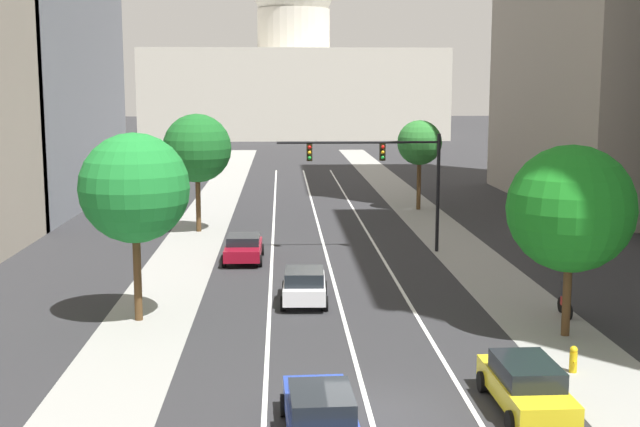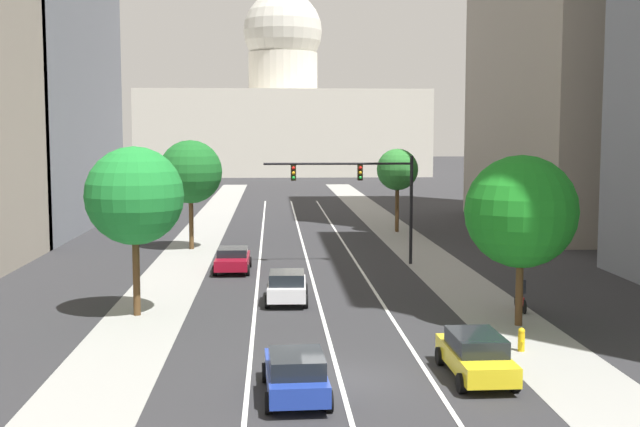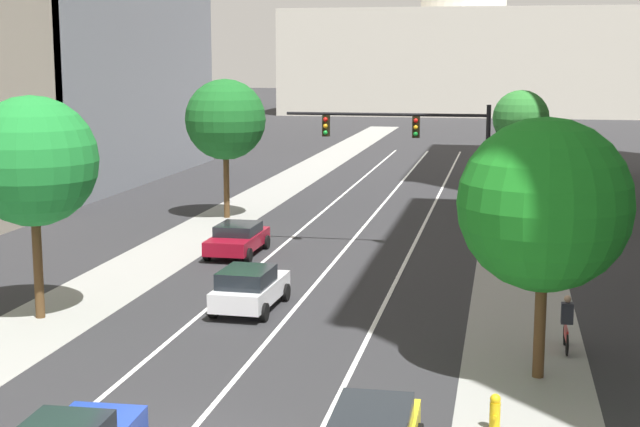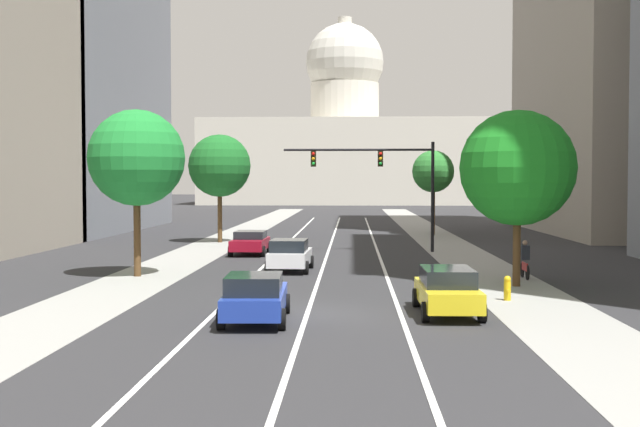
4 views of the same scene
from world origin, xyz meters
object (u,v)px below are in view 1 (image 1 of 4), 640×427
at_px(car_crimson, 244,247).
at_px(street_tree_mid_left, 197,148).
at_px(street_tree_far_right, 571,209).
at_px(car_blue, 320,411).
at_px(cyclist, 566,296).
at_px(fire_hydrant, 573,359).
at_px(capitol_building, 294,78).
at_px(traffic_signal_mast, 387,166).
at_px(street_tree_near_left, 134,188).
at_px(street_tree_near_right, 420,143).
at_px(car_yellow, 526,384).
at_px(car_white, 304,285).

height_order(car_crimson, street_tree_mid_left, street_tree_mid_left).
height_order(car_crimson, street_tree_far_right, street_tree_far_right).
xyz_separation_m(car_blue, cyclist, (10.67, 11.53, 0.07)).
bearing_deg(fire_hydrant, capitol_building, 93.12).
bearing_deg(street_tree_far_right, cyclist, 71.07).
height_order(traffic_signal_mast, cyclist, traffic_signal_mast).
bearing_deg(street_tree_far_right, street_tree_near_left, 170.15).
distance_m(street_tree_mid_left, street_tree_near_right, 18.32).
bearing_deg(traffic_signal_mast, capitol_building, 91.79).
bearing_deg(car_yellow, cyclist, -25.81).
distance_m(capitol_building, car_blue, 135.71).
xyz_separation_m(car_white, street_tree_near_right, (9.56, 27.37, 4.30)).
bearing_deg(street_tree_near_right, cyclist, -87.86).
distance_m(street_tree_near_left, street_tree_mid_left, 20.69).
bearing_deg(capitol_building, street_tree_far_right, -86.27).
bearing_deg(fire_hydrant, car_yellow, -129.02).
xyz_separation_m(car_crimson, cyclist, (13.72, -11.59, 0.11)).
xyz_separation_m(fire_hydrant, street_tree_mid_left, (-15.01, 27.62, 4.96)).
xyz_separation_m(car_yellow, street_tree_near_right, (3.46, 39.79, 4.31)).
bearing_deg(car_white, street_tree_near_left, 111.02).
height_order(car_crimson, street_tree_near_right, street_tree_near_right).
relative_size(car_yellow, car_crimson, 1.05).
height_order(car_blue, car_white, car_white).
relative_size(traffic_signal_mast, street_tree_near_right, 1.35).
height_order(capitol_building, car_crimson, capitol_building).
xyz_separation_m(car_crimson, car_white, (3.04, -9.00, 0.07)).
bearing_deg(street_tree_near_left, car_crimson, 71.73).
height_order(car_blue, street_tree_far_right, street_tree_far_right).
bearing_deg(cyclist, street_tree_near_left, 88.51).
bearing_deg(street_tree_near_left, fire_hydrant, -24.20).
relative_size(capitol_building, fire_hydrant, 58.95).
xyz_separation_m(fire_hydrant, street_tree_near_right, (0.92, 36.65, 4.64)).
bearing_deg(street_tree_near_left, street_tree_far_right, -9.85).
distance_m(capitol_building, street_tree_near_right, 94.36).
bearing_deg(capitol_building, traffic_signal_mast, -88.21).
relative_size(car_crimson, traffic_signal_mast, 0.48).
bearing_deg(capitol_building, car_blue, -90.64).
height_order(capitol_building, traffic_signal_mast, capitol_building).
relative_size(car_crimson, street_tree_near_left, 0.58).
height_order(car_blue, cyclist, cyclist).
bearing_deg(cyclist, car_blue, 136.54).
relative_size(car_white, street_tree_near_right, 0.61).
height_order(car_white, fire_hydrant, car_white).
relative_size(traffic_signal_mast, street_tree_far_right, 1.27).
xyz_separation_m(fire_hydrant, street_tree_near_left, (-15.43, 6.93, 4.93)).
bearing_deg(cyclist, traffic_signal_mast, 21.96).
xyz_separation_m(capitol_building, fire_hydrant, (7.11, -130.49, -10.33)).
bearing_deg(traffic_signal_mast, street_tree_near_right, 74.26).
distance_m(capitol_building, car_white, 121.64).
bearing_deg(car_crimson, cyclist, -129.64).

